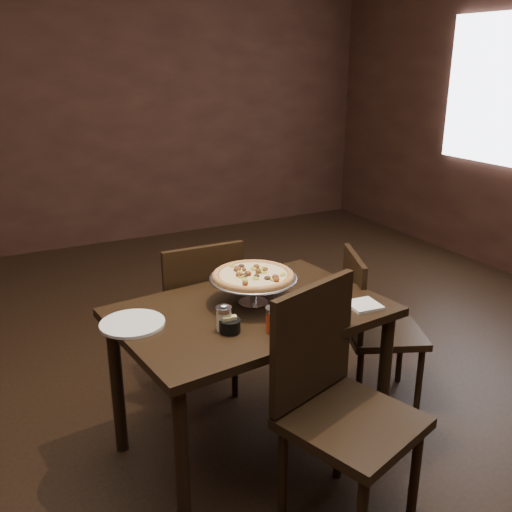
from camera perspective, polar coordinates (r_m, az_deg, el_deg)
name	(u,v)px	position (r m, az deg, el deg)	size (l,w,h in m)	color
room	(264,148)	(2.35, 0.76, 10.79)	(6.04, 7.04, 2.84)	black
dining_table	(251,328)	(2.53, -0.49, -7.19)	(1.23, 0.89, 0.72)	black
pizza_stand	(253,276)	(2.49, -0.29, -2.01)	(0.39, 0.39, 0.16)	#B9B9C0
parmesan_shaker	(224,318)	(2.28, -3.23, -6.18)	(0.06, 0.06, 0.11)	beige
pepper_flake_shaker	(274,319)	(2.27, 1.78, -6.28)	(0.07, 0.07, 0.11)	maroon
packet_caddy	(230,325)	(2.27, -2.64, -6.93)	(0.09, 0.09, 0.07)	black
napkin_stack	(364,305)	(2.54, 10.72, -4.85)	(0.13, 0.13, 0.01)	white
plate_left	(132,324)	(2.39, -12.26, -6.62)	(0.26, 0.26, 0.01)	white
plate_near	(300,326)	(2.33, 4.42, -6.96)	(0.22, 0.22, 0.01)	white
serving_spatula	(290,272)	(2.55, 3.37, -1.60)	(0.13, 0.13, 0.02)	#B9B9C0
chair_far	(197,314)	(3.00, -5.91, -5.76)	(0.42, 0.42, 0.89)	black
chair_near	(337,400)	(2.24, 8.08, -14.07)	(0.56, 0.56, 0.96)	black
chair_side	(372,323)	(3.03, 11.51, -6.57)	(0.50, 0.50, 0.82)	black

